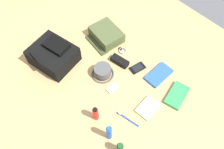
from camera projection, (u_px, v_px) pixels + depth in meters
ground_plane at (112, 78)px, 1.70m from camera, size 2.64×2.02×0.02m
backpack at (54, 55)px, 1.71m from camera, size 0.36×0.33×0.16m
toiletry_pouch at (106, 35)px, 1.85m from camera, size 0.27×0.26×0.09m
bucket_hat at (103, 72)px, 1.68m from camera, size 0.17×0.17×0.08m
shampoo_bottle at (120, 148)px, 1.37m from camera, size 0.04×0.04×0.11m
deodorant_spray at (109, 133)px, 1.40m from camera, size 0.04×0.04×0.16m
sunscreen_spray at (96, 114)px, 1.47m from camera, size 0.04×0.04×0.13m
paperback_novel at (177, 95)px, 1.60m from camera, size 0.16×0.22×0.02m
travel_guidebook at (159, 75)px, 1.69m from camera, size 0.12×0.21×0.02m
cell_phone at (138, 68)px, 1.73m from camera, size 0.08×0.12×0.01m
media_player at (112, 88)px, 1.64m from camera, size 0.05×0.08×0.01m
wristwatch at (122, 50)px, 1.81m from camera, size 0.07×0.06×0.01m
toothbrush at (127, 118)px, 1.52m from camera, size 0.16×0.04×0.02m
notepad at (148, 108)px, 1.55m from camera, size 0.12×0.16×0.02m
sunglasses_case at (120, 61)px, 1.74m from camera, size 0.15×0.08×0.04m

